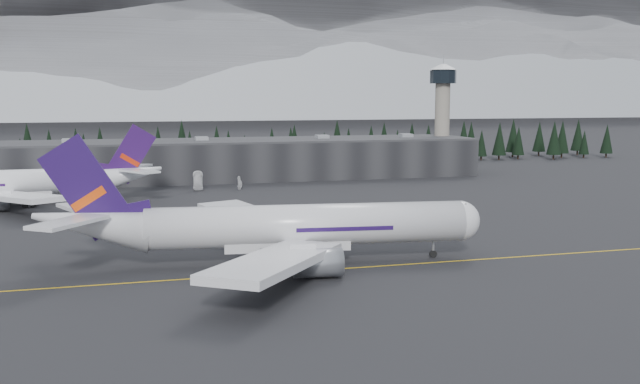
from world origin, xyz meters
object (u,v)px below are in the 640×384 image
object	(u,v)px
gse_vehicle_a	(198,188)
gse_vehicle_b	(240,187)
terminal	(233,159)
jet_main	(268,227)
control_tower	(442,105)
jet_parked	(23,183)

from	to	relation	value
gse_vehicle_a	gse_vehicle_b	xyz separation A→B (m)	(11.78, -0.66, -0.13)
terminal	jet_main	distance (m)	121.14
control_tower	jet_main	distance (m)	152.50
jet_main	gse_vehicle_a	world-z (taller)	jet_main
gse_vehicle_a	gse_vehicle_b	world-z (taller)	gse_vehicle_a
gse_vehicle_a	jet_parked	bearing A→B (deg)	-152.10
control_tower	gse_vehicle_a	xyz separation A→B (m)	(-89.25, -31.10, -22.61)
jet_main	jet_parked	xyz separation A→B (m)	(-45.31, 76.86, -0.36)
control_tower	gse_vehicle_a	distance (m)	97.18
jet_parked	gse_vehicle_b	world-z (taller)	jet_parked
jet_parked	control_tower	bearing A→B (deg)	-163.94
jet_main	gse_vehicle_a	bearing A→B (deg)	97.64
control_tower	jet_parked	xyz separation A→B (m)	(-133.08, -46.61, -17.90)
jet_main	jet_parked	distance (m)	89.22
gse_vehicle_b	jet_main	bearing A→B (deg)	-5.04
terminal	gse_vehicle_b	bearing A→B (deg)	-94.93
gse_vehicle_b	jet_parked	bearing A→B (deg)	-73.68
gse_vehicle_a	jet_main	bearing A→B (deg)	-80.67
control_tower	jet_parked	size ratio (longest dim) A/B	0.57
jet_main	gse_vehicle_a	xyz separation A→B (m)	(-1.48, 92.36, -5.07)
jet_main	jet_parked	bearing A→B (deg)	127.24
terminal	gse_vehicle_b	world-z (taller)	terminal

